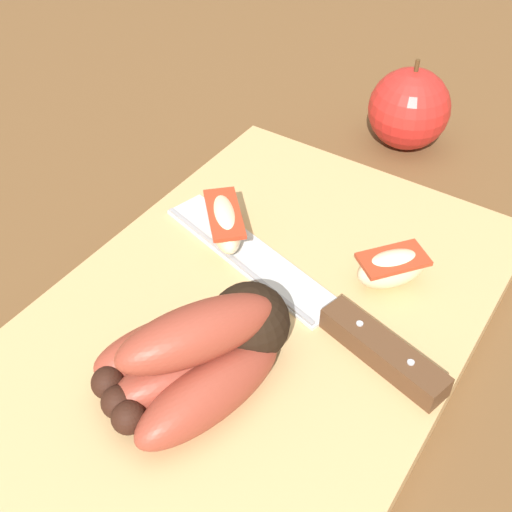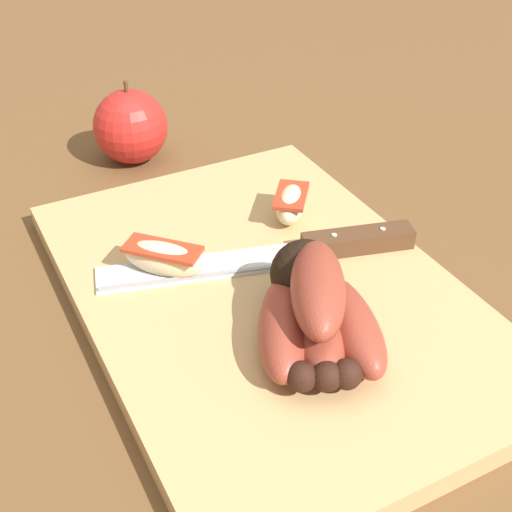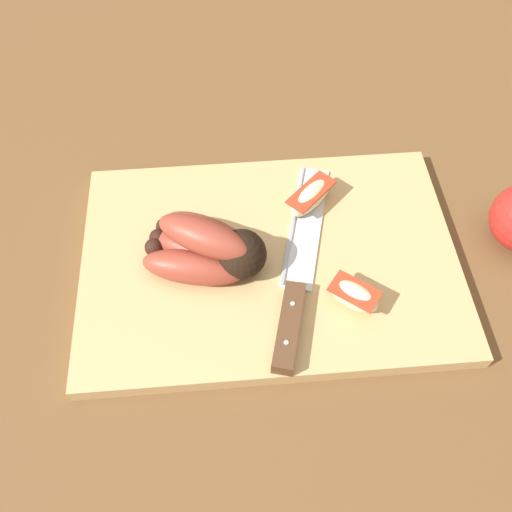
% 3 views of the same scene
% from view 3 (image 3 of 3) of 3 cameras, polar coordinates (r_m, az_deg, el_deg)
% --- Properties ---
extents(ground_plane, '(6.00, 6.00, 0.00)m').
position_cam_3_polar(ground_plane, '(0.63, 0.09, -2.21)').
color(ground_plane, brown).
extents(cutting_board, '(0.43, 0.29, 0.02)m').
position_cam_3_polar(cutting_board, '(0.63, 1.43, -0.41)').
color(cutting_board, tan).
rests_on(cutting_board, ground_plane).
extents(banana_bunch, '(0.14, 0.12, 0.07)m').
position_cam_3_polar(banana_bunch, '(0.59, -5.10, 0.76)').
color(banana_bunch, black).
rests_on(banana_bunch, cutting_board).
extents(chefs_knife, '(0.10, 0.28, 0.02)m').
position_cam_3_polar(chefs_knife, '(0.59, 4.17, -3.44)').
color(chefs_knife, silver).
rests_on(chefs_knife, cutting_board).
extents(apple_wedge_near, '(0.07, 0.07, 0.03)m').
position_cam_3_polar(apple_wedge_near, '(0.65, 5.83, 6.28)').
color(apple_wedge_near, beige).
rests_on(apple_wedge_near, cutting_board).
extents(apple_wedge_middle, '(0.06, 0.06, 0.03)m').
position_cam_3_polar(apple_wedge_middle, '(0.58, 10.32, -4.13)').
color(apple_wedge_middle, beige).
rests_on(apple_wedge_middle, cutting_board).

